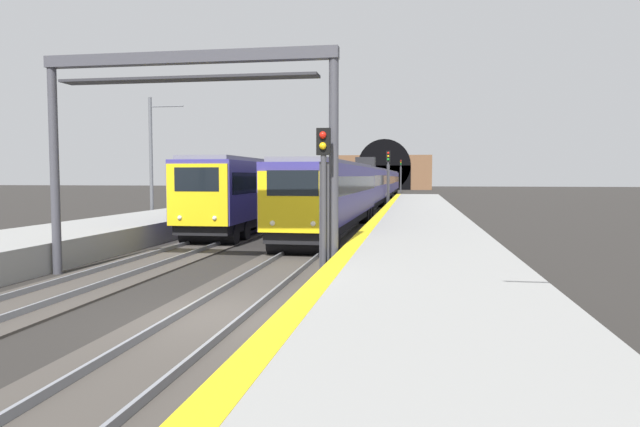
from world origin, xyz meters
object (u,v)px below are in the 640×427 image
at_px(train_main_approaching, 374,184).
at_px(overhead_signal_gantry, 187,106).
at_px(catenary_mast_far, 152,159).
at_px(railway_signal_far, 401,173).
at_px(train_adjacent_platform, 291,187).
at_px(railway_signal_mid, 388,174).
at_px(railway_signal_near, 324,193).

bearing_deg(train_main_approaching, overhead_signal_gantry, -2.54).
bearing_deg(catenary_mast_far, railway_signal_far, -11.40).
relative_size(train_main_approaching, catenary_mast_far, 9.81).
xyz_separation_m(train_adjacent_platform, railway_signal_far, (61.66, -6.73, 1.30)).
xyz_separation_m(train_main_approaching, railway_signal_mid, (-5.07, -1.75, 1.09)).
bearing_deg(catenary_mast_far, train_main_approaching, -25.55).
bearing_deg(railway_signal_near, railway_signal_mid, -180.00).
distance_m(train_main_approaching, catenary_mast_far, 28.61).
bearing_deg(railway_signal_near, railway_signal_far, -180.00).
xyz_separation_m(train_main_approaching, train_adjacent_platform, (-17.71, 4.98, 0.08)).
bearing_deg(train_main_approaching, railway_signal_near, 2.99).
bearing_deg(train_adjacent_platform, catenary_mast_far, -43.09).
height_order(train_adjacent_platform, railway_signal_far, railway_signal_far).
relative_size(train_adjacent_platform, catenary_mast_far, 4.81).
relative_size(train_adjacent_platform, railway_signal_near, 8.73).
height_order(railway_signal_near, catenary_mast_far, catenary_mast_far).
bearing_deg(train_main_approaching, catenary_mast_far, -24.82).
xyz_separation_m(train_adjacent_platform, railway_signal_near, (-26.52, -6.73, 0.35)).
bearing_deg(catenary_mast_far, railway_signal_near, -142.74).
distance_m(train_adjacent_platform, railway_signal_near, 27.37).
relative_size(railway_signal_near, catenary_mast_far, 0.55).
bearing_deg(train_adjacent_platform, railway_signal_near, 13.48).
height_order(train_main_approaching, railway_signal_near, train_main_approaching).
bearing_deg(railway_signal_near, train_main_approaching, -177.74).
distance_m(railway_signal_near, overhead_signal_gantry, 4.99).
relative_size(railway_signal_mid, overhead_signal_gantry, 0.60).
height_order(train_adjacent_platform, railway_signal_near, railway_signal_near).
height_order(railway_signal_near, railway_signal_mid, railway_signal_mid).
height_order(railway_signal_mid, overhead_signal_gantry, overhead_signal_gantry).
bearing_deg(railway_signal_near, catenary_mast_far, -142.74).
bearing_deg(train_main_approaching, railway_signal_mid, 19.75).
relative_size(railway_signal_far, catenary_mast_far, 0.74).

